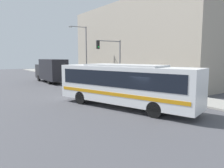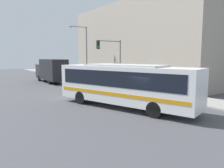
# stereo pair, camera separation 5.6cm
# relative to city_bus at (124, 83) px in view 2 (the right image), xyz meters

# --- Properties ---
(ground_plane) EXTENTS (120.00, 120.00, 0.00)m
(ground_plane) POSITION_rel_city_bus_xyz_m (0.42, -1.75, -1.85)
(ground_plane) COLOR #47474C
(sidewalk) EXTENTS (3.27, 70.00, 0.14)m
(sidewalk) POSITION_rel_city_bus_xyz_m (6.55, 18.25, -1.78)
(sidewalk) COLOR gray
(sidewalk) RESTS_ON ground_plane
(building_facade) EXTENTS (6.00, 25.02, 11.15)m
(building_facade) POSITION_rel_city_bus_xyz_m (11.19, 11.76, 3.73)
(building_facade) COLOR #9E9384
(building_facade) RESTS_ON ground_plane
(city_bus) EXTENTS (5.66, 11.23, 3.19)m
(city_bus) POSITION_rel_city_bus_xyz_m (0.00, 0.00, 0.00)
(city_bus) COLOR white
(city_bus) RESTS_ON ground_plane
(delivery_truck) EXTENTS (2.28, 7.97, 3.36)m
(delivery_truck) POSITION_rel_city_bus_xyz_m (0.99, 18.52, -0.04)
(delivery_truck) COLOR black
(delivery_truck) RESTS_ON ground_plane
(fire_hydrant) EXTENTS (0.26, 0.36, 0.75)m
(fire_hydrant) POSITION_rel_city_bus_xyz_m (5.52, 1.69, -1.33)
(fire_hydrant) COLOR #999999
(fire_hydrant) RESTS_ON sidewalk
(traffic_light_pole) EXTENTS (3.28, 0.35, 5.48)m
(traffic_light_pole) POSITION_rel_city_bus_xyz_m (4.57, 8.08, 2.05)
(traffic_light_pole) COLOR slate
(traffic_light_pole) RESTS_ON sidewalk
(parking_meter) EXTENTS (0.14, 0.14, 1.38)m
(parking_meter) POSITION_rel_city_bus_xyz_m (5.52, 6.09, -0.78)
(parking_meter) COLOR slate
(parking_meter) RESTS_ON sidewalk
(street_lamp) EXTENTS (2.83, 0.28, 7.94)m
(street_lamp) POSITION_rel_city_bus_xyz_m (5.42, 16.56, 2.99)
(street_lamp) COLOR slate
(street_lamp) RESTS_ON sidewalk
(pedestrian_near_corner) EXTENTS (0.34, 0.34, 1.85)m
(pedestrian_near_corner) POSITION_rel_city_bus_xyz_m (6.22, 12.09, -0.75)
(pedestrian_near_corner) COLOR #47382D
(pedestrian_near_corner) RESTS_ON sidewalk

